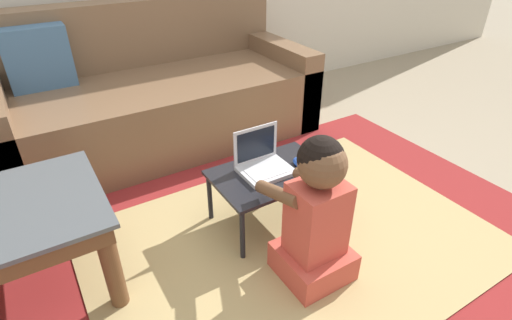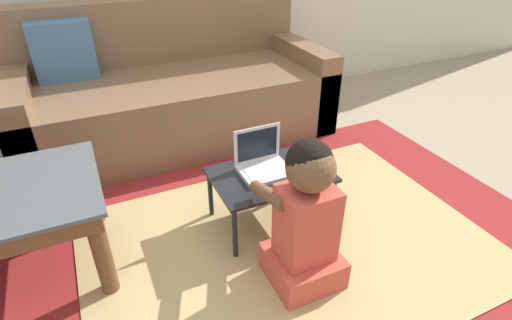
{
  "view_description": "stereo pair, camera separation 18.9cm",
  "coord_description": "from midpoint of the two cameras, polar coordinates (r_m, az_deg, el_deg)",
  "views": [
    {
      "loc": [
        -0.79,
        -1.26,
        1.33
      ],
      "look_at": [
        0.05,
        0.11,
        0.35
      ],
      "focal_mm": 28.0,
      "sensor_mm": 36.0,
      "label": 1
    },
    {
      "loc": [
        -0.62,
        -1.35,
        1.33
      ],
      "look_at": [
        0.05,
        0.11,
        0.35
      ],
      "focal_mm": 28.0,
      "sensor_mm": 36.0,
      "label": 2
    }
  ],
  "objects": [
    {
      "name": "laptop_desk",
      "position": [
        1.92,
        4.92,
        -2.76
      ],
      "size": [
        0.56,
        0.38,
        0.29
      ],
      "color": "black",
      "rests_on": "ground_plane"
    },
    {
      "name": "computer_mouse",
      "position": [
        1.95,
        9.44,
        -0.93
      ],
      "size": [
        0.07,
        0.11,
        0.04
      ],
      "color": "#234CB2",
      "rests_on": "laptop_desk"
    },
    {
      "name": "laptop",
      "position": [
        1.9,
        3.92,
        -0.75
      ],
      "size": [
        0.24,
        0.19,
        0.2
      ],
      "color": "silver",
      "rests_on": "laptop_desk"
    },
    {
      "name": "couch",
      "position": [
        2.83,
        -9.85,
        9.49
      ],
      "size": [
        2.02,
        0.93,
        0.87
      ],
      "color": "brown",
      "rests_on": "ground_plane"
    },
    {
      "name": "area_rug",
      "position": [
        1.95,
        7.47,
        -11.98
      ],
      "size": [
        2.58,
        1.84,
        0.01
      ],
      "color": "maroon",
      "rests_on": "ground_plane"
    },
    {
      "name": "ground_plane",
      "position": [
        2.0,
        2.72,
        -10.66
      ],
      "size": [
        16.0,
        16.0,
        0.0
      ],
      "primitive_type": "plane",
      "color": "gray"
    },
    {
      "name": "person_seated",
      "position": [
        1.6,
        10.48,
        -8.25
      ],
      "size": [
        0.28,
        0.41,
        0.67
      ],
      "color": "#CC4C3D",
      "rests_on": "ground_plane"
    }
  ]
}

